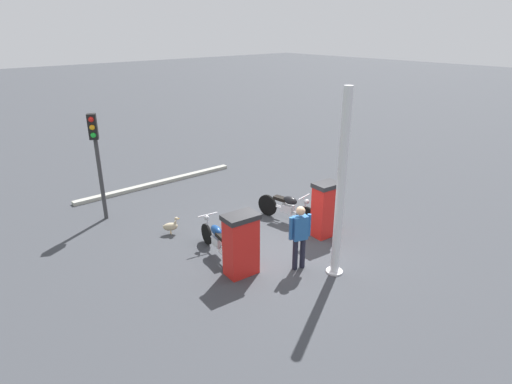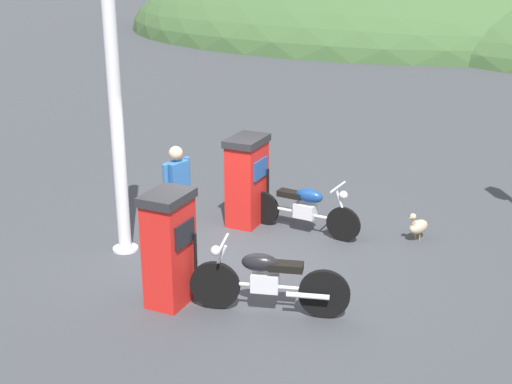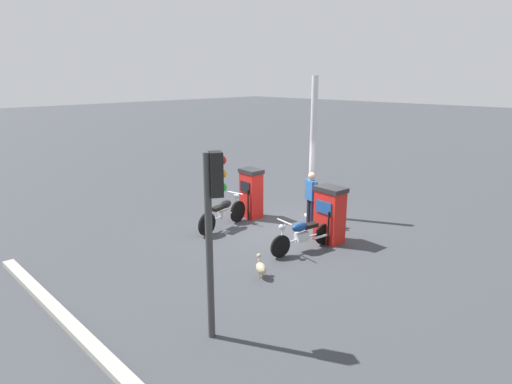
{
  "view_description": "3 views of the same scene",
  "coord_description": "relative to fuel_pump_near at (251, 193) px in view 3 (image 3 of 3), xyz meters",
  "views": [
    {
      "loc": [
        -7.08,
        6.99,
        5.53
      ],
      "look_at": [
        1.53,
        -0.54,
        1.02
      ],
      "focal_mm": 29.84,
      "sensor_mm": 36.0,
      "label": 1
    },
    {
      "loc": [
        3.53,
        -8.9,
        4.54
      ],
      "look_at": [
        0.44,
        -0.05,
        1.17
      ],
      "focal_mm": 48.11,
      "sensor_mm": 36.0,
      "label": 2
    },
    {
      "loc": [
        9.05,
        7.84,
        4.39
      ],
      "look_at": [
        0.51,
        -0.53,
        1.16
      ],
      "focal_mm": 30.37,
      "sensor_mm": 36.0,
      "label": 3
    }
  ],
  "objects": [
    {
      "name": "fuel_pump_near",
      "position": [
        0.0,
        0.0,
        0.0
      ],
      "size": [
        0.62,
        0.76,
        1.57
      ],
      "color": "red",
      "rests_on": "ground"
    },
    {
      "name": "road_edge_kerb",
      "position": [
        6.72,
        1.5,
        -0.74
      ],
      "size": [
        0.39,
        6.18,
        0.12
      ],
      "color": "#9E9E93",
      "rests_on": "ground"
    },
    {
      "name": "motorcycle_far_pump",
      "position": [
        1.05,
        2.9,
        -0.34
      ],
      "size": [
        2.04,
        0.69,
        0.93
      ],
      "color": "black",
      "rests_on": "ground"
    },
    {
      "name": "roadside_traffic_light",
      "position": [
        5.05,
        4.2,
        1.44
      ],
      "size": [
        0.39,
        0.31,
        3.24
      ],
      "color": "#38383A",
      "rests_on": "ground"
    },
    {
      "name": "attendant_person",
      "position": [
        -0.74,
        1.8,
        0.14
      ],
      "size": [
        0.3,
        0.57,
        1.63
      ],
      "color": "#1E1E2D",
      "rests_on": "ground"
    },
    {
      "name": "wandering_duck",
      "position": [
        2.89,
        3.2,
        -0.55
      ],
      "size": [
        0.38,
        0.48,
        0.51
      ],
      "color": "tan",
      "rests_on": "ground"
    },
    {
      "name": "ground_plane",
      "position": [
        0.26,
        1.5,
        -0.8
      ],
      "size": [
        120.0,
        120.0,
        0.0
      ],
      "primitive_type": "plane",
      "color": "#383A3F"
    },
    {
      "name": "motorcycle_near_pump",
      "position": [
        1.3,
        0.15,
        -0.33
      ],
      "size": [
        2.09,
        0.59,
        0.97
      ],
      "color": "black",
      "rests_on": "ground"
    },
    {
      "name": "canopy_support_pole",
      "position": [
        -1.44,
        1.28,
        1.32
      ],
      "size": [
        0.4,
        0.4,
        4.39
      ],
      "color": "silver",
      "rests_on": "ground"
    },
    {
      "name": "fuel_pump_far",
      "position": [
        -0.0,
        3.0,
        -0.02
      ],
      "size": [
        0.65,
        0.86,
        1.53
      ],
      "color": "red",
      "rests_on": "ground"
    }
  ]
}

